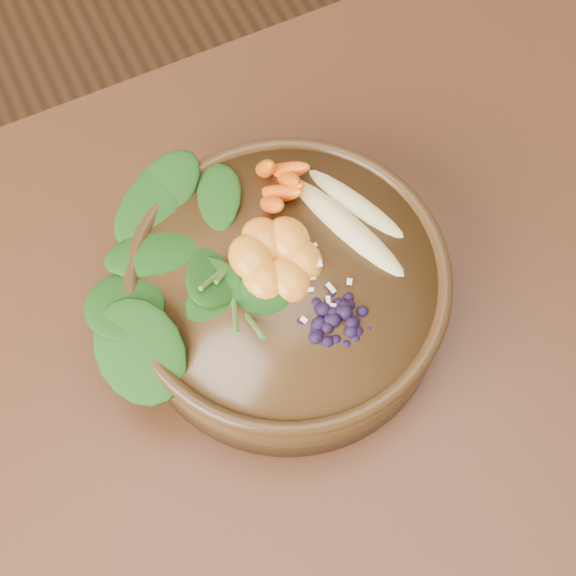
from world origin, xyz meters
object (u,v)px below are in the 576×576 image
at_px(banana_halves, 352,207).
at_px(mandarin_cluster, 275,251).
at_px(kale_heap, 203,250).
at_px(blueberry_pile, 340,309).
at_px(dining_table, 477,381).
at_px(stoneware_bowl, 288,293).
at_px(carrot_cluster, 270,161).

bearing_deg(banana_halves, mandarin_cluster, 170.25).
distance_m(kale_heap, blueberry_pile, 0.13).
bearing_deg(banana_halves, blueberry_pile, -141.51).
bearing_deg(mandarin_cluster, kale_heap, 155.89).
relative_size(dining_table, stoneware_bowl, 5.57).
distance_m(stoneware_bowl, mandarin_cluster, 0.06).
bearing_deg(carrot_cluster, mandarin_cluster, -129.81).
relative_size(stoneware_bowl, mandarin_cluster, 3.15).
relative_size(dining_table, blueberry_pile, 12.05).
xyz_separation_m(dining_table, banana_halves, (-0.08, 0.15, 0.18)).
xyz_separation_m(stoneware_bowl, blueberry_pile, (0.02, -0.06, 0.06)).
xyz_separation_m(stoneware_bowl, carrot_cluster, (0.03, 0.09, 0.08)).
xyz_separation_m(mandarin_cluster, blueberry_pile, (0.02, -0.07, 0.00)).
xyz_separation_m(stoneware_bowl, banana_halves, (0.08, 0.03, 0.05)).
distance_m(carrot_cluster, blueberry_pile, 0.15).
relative_size(carrot_cluster, banana_halves, 0.48).
height_order(stoneware_bowl, blueberry_pile, blueberry_pile).
height_order(dining_table, banana_halves, banana_halves).
height_order(stoneware_bowl, carrot_cluster, carrot_cluster).
bearing_deg(banana_halves, carrot_cluster, 113.06).
bearing_deg(kale_heap, blueberry_pile, -50.53).
relative_size(kale_heap, carrot_cluster, 2.38).
bearing_deg(stoneware_bowl, mandarin_cluster, 101.33).
height_order(kale_heap, banana_halves, kale_heap).
bearing_deg(kale_heap, stoneware_bowl, -35.46).
bearing_deg(blueberry_pile, dining_table, -25.94).
relative_size(dining_table, kale_heap, 8.50).
bearing_deg(carrot_cluster, kale_heap, -169.49).
height_order(dining_table, stoneware_bowl, stoneware_bowl).
distance_m(carrot_cluster, banana_halves, 0.08).
xyz_separation_m(stoneware_bowl, mandarin_cluster, (-0.00, 0.02, 0.05)).
distance_m(dining_table, banana_halves, 0.25).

